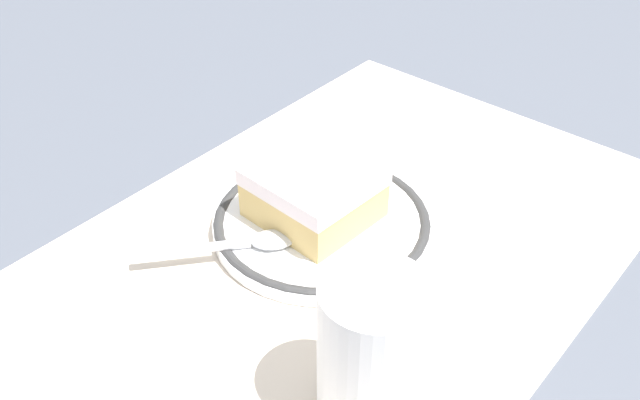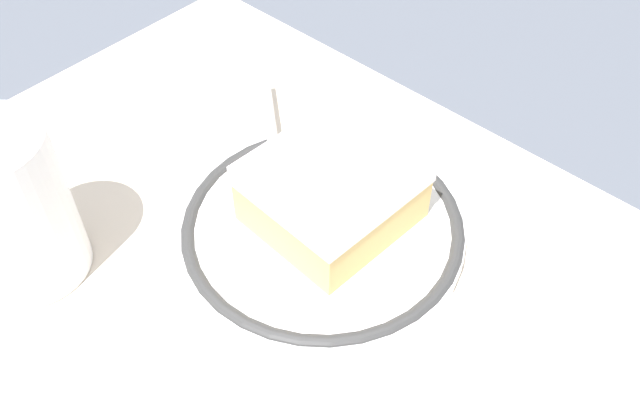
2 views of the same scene
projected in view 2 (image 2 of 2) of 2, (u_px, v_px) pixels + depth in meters
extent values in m
plane|color=#4C515B|center=(294.00, 261.00, 0.42)|extent=(2.40, 2.40, 0.00)
cube|color=beige|center=(294.00, 260.00, 0.42)|extent=(0.53, 0.36, 0.00)
cylinder|color=white|center=(320.00, 228.00, 0.43)|extent=(0.17, 0.17, 0.01)
torus|color=#333333|center=(320.00, 225.00, 0.43)|extent=(0.17, 0.17, 0.01)
cube|color=#DBB76B|center=(330.00, 198.00, 0.42)|extent=(0.09, 0.09, 0.03)
cube|color=white|center=(330.00, 172.00, 0.40)|extent=(0.09, 0.09, 0.01)
ellipsoid|color=silver|center=(277.00, 175.00, 0.44)|extent=(0.04, 0.04, 0.01)
cylinder|color=silver|center=(269.00, 115.00, 0.49)|extent=(0.07, 0.06, 0.01)
cylinder|color=white|center=(11.00, 209.00, 0.38)|extent=(0.06, 0.06, 0.10)
cylinder|color=silver|center=(21.00, 229.00, 0.39)|extent=(0.06, 0.06, 0.06)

